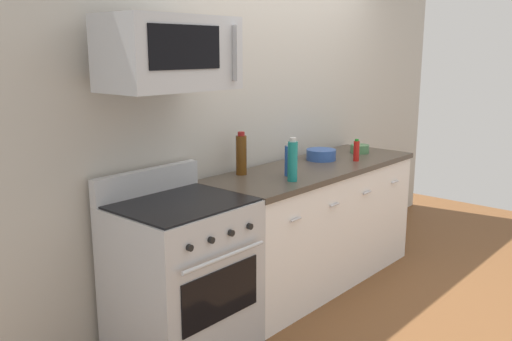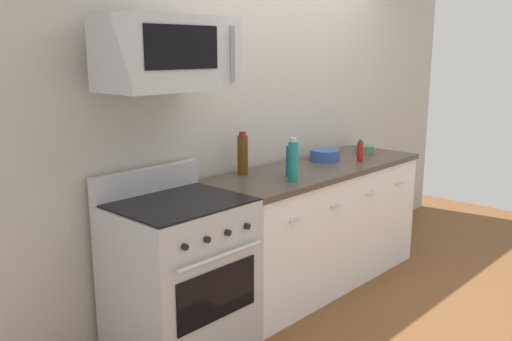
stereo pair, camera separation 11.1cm
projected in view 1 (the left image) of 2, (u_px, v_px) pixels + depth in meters
The scene contains 11 objects.
ground_plane at pixel (313, 280), 4.30m from camera, with size 6.02×6.02×0.00m, color brown.
back_wall at pixel (274, 105), 4.27m from camera, with size 5.02×0.10×2.70m, color #B7B2A8.
counter_unit at pixel (314, 224), 4.20m from camera, with size 1.93×0.66×0.92m.
range_oven at pixel (182, 276), 3.22m from camera, with size 0.76×0.69×1.07m.
microwave at pixel (169, 53), 2.97m from camera, with size 0.74×0.44×0.40m.
bottle_hot_sauce_red at pixel (356, 151), 4.25m from camera, with size 0.05×0.05×0.17m.
bottle_sparkling_teal at pixel (293, 161), 3.59m from camera, with size 0.07×0.07×0.29m.
bottle_wine_amber at pixel (241, 154), 3.78m from camera, with size 0.07×0.07×0.30m.
bottle_soda_blue at pixel (289, 160), 3.75m from camera, with size 0.07×0.07×0.23m.
bowl_green_glaze at pixel (360, 149), 4.59m from camera, with size 0.15×0.15×0.07m.
bowl_blue_mixing at pixel (321, 154), 4.30m from camera, with size 0.23×0.23×0.08m.
Camera 1 is at (-3.31, -2.31, 1.77)m, focal length 38.42 mm.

